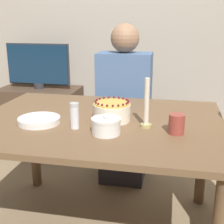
# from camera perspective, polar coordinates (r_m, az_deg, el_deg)

# --- Properties ---
(wall_behind) EXTENTS (8.00, 0.05, 2.60)m
(wall_behind) POSITION_cam_1_polar(r_m,az_deg,el_deg) (3.00, 4.12, 17.64)
(wall_behind) COLOR #ADA393
(wall_behind) RESTS_ON ground_plane
(dining_table) EXTENTS (1.35, 1.02, 0.72)m
(dining_table) POSITION_cam_1_polar(r_m,az_deg,el_deg) (1.74, -2.55, -4.61)
(dining_table) COLOR brown
(dining_table) RESTS_ON ground_plane
(cake) EXTENTS (0.20, 0.20, 0.11)m
(cake) POSITION_cam_1_polar(r_m,az_deg,el_deg) (1.68, -0.00, 0.14)
(cake) COLOR #EFE5CC
(cake) RESTS_ON dining_table
(sugar_bowl) EXTENTS (0.14, 0.14, 0.10)m
(sugar_bowl) POSITION_cam_1_polar(r_m,az_deg,el_deg) (1.48, -1.09, -2.56)
(sugar_bowl) COLOR white
(sugar_bowl) RESTS_ON dining_table
(sugar_shaker) EXTENTS (0.05, 0.05, 0.13)m
(sugar_shaker) POSITION_cam_1_polar(r_m,az_deg,el_deg) (1.56, -6.86, -0.66)
(sugar_shaker) COLOR white
(sugar_shaker) RESTS_ON dining_table
(plate_stack) EXTENTS (0.22, 0.22, 0.03)m
(plate_stack) POSITION_cam_1_polar(r_m,az_deg,el_deg) (1.68, -13.17, -1.49)
(plate_stack) COLOR white
(plate_stack) RESTS_ON dining_table
(candle) EXTENTS (0.06, 0.06, 0.25)m
(candle) POSITION_cam_1_polar(r_m,az_deg,el_deg) (1.56, 6.33, 0.73)
(candle) COLOR tan
(candle) RESTS_ON dining_table
(cup) EXTENTS (0.08, 0.08, 0.10)m
(cup) POSITION_cam_1_polar(r_m,az_deg,el_deg) (1.52, 11.72, -2.17)
(cup) COLOR #993D33
(cup) RESTS_ON dining_table
(person_man_blue_shirt) EXTENTS (0.40, 0.34, 1.22)m
(person_man_blue_shirt) POSITION_cam_1_polar(r_m,az_deg,el_deg) (2.42, 2.23, -0.51)
(person_man_blue_shirt) COLOR #2D2D38
(person_man_blue_shirt) RESTS_ON ground_plane
(side_cabinet) EXTENTS (0.76, 0.41, 0.61)m
(side_cabinet) POSITION_cam_1_polar(r_m,az_deg,el_deg) (3.15, -12.76, -1.16)
(side_cabinet) COLOR #4C3828
(side_cabinet) RESTS_ON ground_plane
(tv_monitor) EXTENTS (0.61, 0.10, 0.42)m
(tv_monitor) POSITION_cam_1_polar(r_m,az_deg,el_deg) (3.04, -13.38, 8.32)
(tv_monitor) COLOR #2D2D33
(tv_monitor) RESTS_ON side_cabinet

